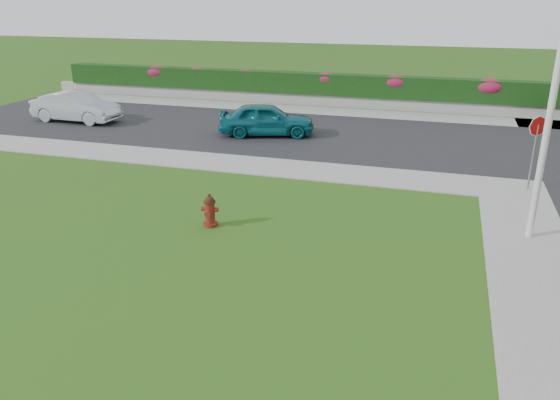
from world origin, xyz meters
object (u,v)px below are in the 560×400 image
(sedan_silver, at_px, (76,107))
(stop_sign, at_px, (536,136))
(utility_pole, at_px, (550,116))
(fire_hydrant, at_px, (210,211))
(sedan_teal, at_px, (266,119))

(sedan_silver, xyz_separation_m, stop_sign, (19.09, -4.07, 0.96))
(sedan_silver, height_order, utility_pole, utility_pole)
(stop_sign, bearing_deg, sedan_silver, 156.79)
(fire_hydrant, bearing_deg, stop_sign, 27.20)
(fire_hydrant, xyz_separation_m, sedan_silver, (-10.94, 9.47, 0.31))
(fire_hydrant, height_order, utility_pole, utility_pole)
(fire_hydrant, xyz_separation_m, utility_pole, (7.77, 1.61, 2.61))
(sedan_silver, bearing_deg, utility_pole, -111.21)
(sedan_teal, xyz_separation_m, sedan_silver, (-9.31, -0.06, 0.01))
(sedan_teal, relative_size, utility_pole, 0.66)
(sedan_silver, height_order, stop_sign, stop_sign)
(sedan_teal, distance_m, sedan_silver, 9.31)
(sedan_silver, bearing_deg, stop_sign, -100.47)
(utility_pole, bearing_deg, sedan_silver, 157.23)
(fire_hydrant, height_order, stop_sign, stop_sign)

